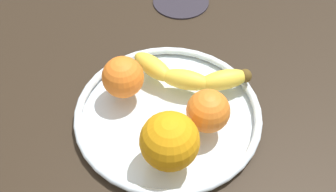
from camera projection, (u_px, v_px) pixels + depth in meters
ground_plane at (168, 124)px, 61.18cm from camera, size 123.02×123.02×4.00cm
fruit_bowl at (168, 113)px, 58.97cm from camera, size 28.54×28.54×1.80cm
banana at (189, 75)px, 60.73cm from camera, size 20.10×7.85×3.15cm
orange_center at (170, 141)px, 49.73cm from camera, size 7.94×7.94×7.94cm
orange_back_left at (123, 77)px, 58.20cm from camera, size 6.43×6.43×6.43cm
orange_front_right at (208, 111)px, 54.04cm from camera, size 6.25×6.25×6.25cm
ambient_coaster at (181, 1)px, 78.69cm from camera, size 11.41×11.41×0.60cm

